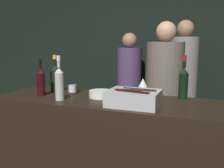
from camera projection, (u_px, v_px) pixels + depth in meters
wall_back_chalkboard at (159, 50)px, 3.79m from camera, size 6.40×0.06×2.80m
bar_counter at (111, 163)px, 2.06m from camera, size 1.92×0.61×1.07m
ice_bin_with_bottles at (134, 97)px, 1.77m from camera, size 0.36×0.27×0.12m
bowl_white at (101, 94)px, 2.05m from camera, size 0.19×0.19×0.06m
wine_glass at (143, 83)px, 2.08m from camera, size 0.08×0.08×0.15m
candle_votive at (73, 88)px, 2.28m from camera, size 0.08×0.08×0.06m
red_wine_bottle_black_foil at (41, 81)px, 2.10m from camera, size 0.07×0.07×0.31m
champagne_bottle at (55, 77)px, 2.28m from camera, size 0.09×0.09×0.34m
red_wine_bottle_burgundy at (183, 82)px, 1.98m from camera, size 0.07×0.07×0.35m
white_wine_bottle at (59, 82)px, 1.94m from camera, size 0.07×0.07×0.35m
person_in_hoodie at (183, 82)px, 3.23m from camera, size 0.35×0.35×1.79m
person_blond_tee at (164, 95)px, 2.69m from camera, size 0.40×0.40×1.73m
person_grey_polo at (129, 84)px, 3.63m from camera, size 0.35×0.35×1.65m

